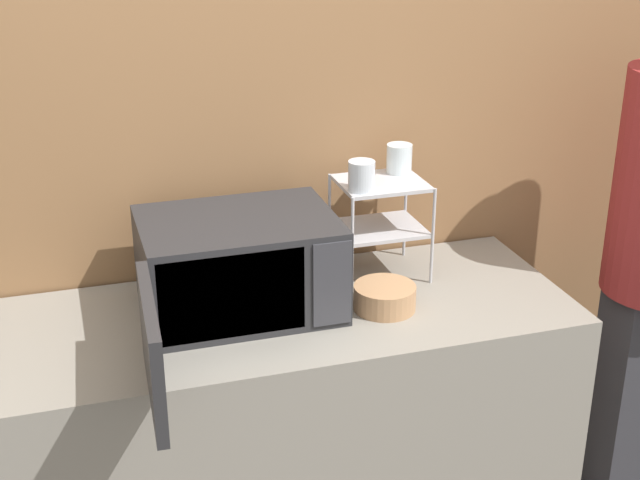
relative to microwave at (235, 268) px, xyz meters
name	(u,v)px	position (x,y,z in m)	size (l,w,h in m)	color
wall_back	(242,150)	(0.11, 0.35, 0.25)	(8.00, 0.06, 2.60)	olive
counter	(277,438)	(0.11, -0.03, -0.60)	(1.82, 0.69, 0.90)	gray
microwave	(235,268)	(0.00, 0.00, 0.00)	(0.62, 0.86, 0.29)	#262628
dish_rack	(381,208)	(0.51, 0.14, 0.09)	(0.28, 0.24, 0.32)	#B2B2B7
glass_front_left	(362,176)	(0.42, 0.07, 0.22)	(0.08, 0.08, 0.09)	silver
glass_back_right	(399,159)	(0.59, 0.20, 0.22)	(0.08, 0.08, 0.09)	silver
bowl	(385,298)	(0.43, -0.11, -0.11)	(0.19, 0.19, 0.08)	#AD7F56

